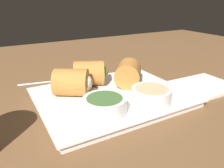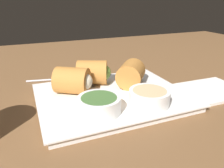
{
  "view_description": "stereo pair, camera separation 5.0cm",
  "coord_description": "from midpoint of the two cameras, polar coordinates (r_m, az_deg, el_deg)",
  "views": [
    {
      "loc": [
        22.19,
        34.94,
        22.33
      ],
      "look_at": [
        1.95,
        -1.07,
        5.7
      ],
      "focal_mm": 35.0,
      "sensor_mm": 36.0,
      "label": 1
    },
    {
      "loc": [
        17.69,
        37.12,
        22.33
      ],
      "look_at": [
        1.95,
        -1.07,
        5.7
      ],
      "focal_mm": 35.0,
      "sensor_mm": 36.0,
      "label": 2
    }
  ],
  "objects": [
    {
      "name": "spoon",
      "position": [
        0.58,
        -10.98,
        1.66
      ],
      "size": [
        18.87,
        5.27,
        1.32
      ],
      "color": "silver",
      "rests_on": "table_surface"
    },
    {
      "name": "napkin",
      "position": [
        0.56,
        20.59,
        -0.41
      ],
      "size": [
        14.0,
        11.99,
        0.6
      ],
      "color": "silver",
      "rests_on": "table_surface"
    },
    {
      "name": "roll_back_left",
      "position": [
        0.5,
        -8.37,
        2.76
      ],
      "size": [
        8.28,
        7.7,
        5.51
      ],
      "color": "#B77533",
      "rests_on": "serving_plate"
    },
    {
      "name": "serving_plate",
      "position": [
        0.46,
        -3.14,
        -3.5
      ],
      "size": [
        30.04,
        23.7,
        1.5
      ],
      "color": "white",
      "rests_on": "table_surface"
    },
    {
      "name": "roll_front_left",
      "position": [
        0.49,
        1.4,
        2.96
      ],
      "size": [
        8.45,
        8.62,
        5.51
      ],
      "color": "#B77533",
      "rests_on": "serving_plate"
    },
    {
      "name": "table_surface",
      "position": [
        0.46,
        -0.34,
        -5.46
      ],
      "size": [
        180.0,
        140.0,
        2.0
      ],
      "color": "brown",
      "rests_on": "ground"
    },
    {
      "name": "roll_front_right",
      "position": [
        0.45,
        -13.17,
        0.36
      ],
      "size": [
        8.55,
        8.21,
        5.51
      ],
      "color": "#B77533",
      "rests_on": "serving_plate"
    },
    {
      "name": "dipping_bowl_far",
      "position": [
        0.41,
        6.86,
        -2.9
      ],
      "size": [
        7.59,
        7.59,
        2.85
      ],
      "color": "white",
      "rests_on": "serving_plate"
    },
    {
      "name": "dipping_bowl_near",
      "position": [
        0.38,
        -5.78,
        -5.51
      ],
      "size": [
        7.59,
        7.59,
        2.85
      ],
      "color": "white",
      "rests_on": "serving_plate"
    }
  ]
}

